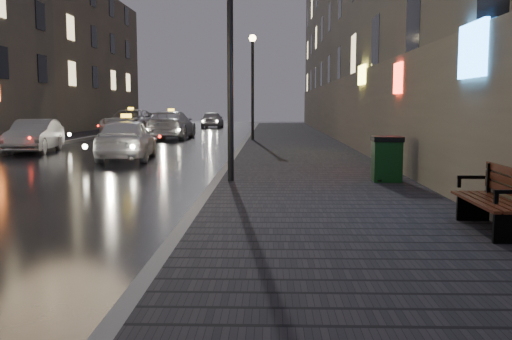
{
  "coord_description": "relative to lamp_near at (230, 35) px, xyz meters",
  "views": [
    {
      "loc": [
        2.78,
        -7.13,
        1.89
      ],
      "look_at": [
        2.54,
        2.06,
        0.85
      ],
      "focal_mm": 40.0,
      "sensor_mm": 36.0,
      "label": 1
    }
  ],
  "objects": [
    {
      "name": "trash_bin",
      "position": [
        3.61,
        0.04,
        -2.81
      ],
      "size": [
        0.71,
        0.71,
        1.04
      ],
      "rotation": [
        0.0,
        0.0,
        -0.04
      ],
      "color": "black",
      "rests_on": "sidewalk"
    },
    {
      "name": "sidewalk",
      "position": [
        2.05,
        15.0,
        -3.41
      ],
      "size": [
        4.6,
        58.0,
        0.15
      ],
      "primitive_type": "cube",
      "color": "black",
      "rests_on": "ground"
    },
    {
      "name": "building_near",
      "position": [
        5.25,
        19.0,
        3.01
      ],
      "size": [
        1.8,
        50.0,
        13.0
      ],
      "primitive_type": "cube",
      "color": "#605B54",
      "rests_on": "ground"
    },
    {
      "name": "lamp_near",
      "position": [
        0.0,
        0.0,
        0.0
      ],
      "size": [
        0.36,
        0.36,
        5.28
      ],
      "color": "black",
      "rests_on": "sidewalk"
    },
    {
      "name": "bench",
      "position": [
        4.07,
        -5.24,
        -2.89
      ],
      "size": [
        0.62,
        1.76,
        0.9
      ],
      "rotation": [
        0.0,
        0.0,
        -0.01
      ],
      "color": "black",
      "rests_on": "sidewalk"
    },
    {
      "name": "sidewalk_far",
      "position": [
        -10.55,
        15.0,
        -3.41
      ],
      "size": [
        2.4,
        58.0,
        0.15
      ],
      "primitive_type": "cube",
      "color": "black",
      "rests_on": "ground"
    },
    {
      "name": "car_left_mid",
      "position": [
        -8.65,
        9.73,
        -2.82
      ],
      "size": [
        1.88,
        4.19,
        1.33
      ],
      "primitive_type": "imported",
      "rotation": [
        0.0,
        0.0,
        0.12
      ],
      "color": "#919199",
      "rests_on": "ground"
    },
    {
      "name": "taxi_mid",
      "position": [
        -4.76,
        19.41,
        -2.7
      ],
      "size": [
        2.29,
        5.45,
        1.57
      ],
      "primitive_type": "imported",
      "rotation": [
        0.0,
        0.0,
        3.13
      ],
      "color": "white",
      "rests_on": "ground"
    },
    {
      "name": "taxi_far",
      "position": [
        -8.03,
        23.27,
        -2.67
      ],
      "size": [
        3.12,
        6.06,
        1.64
      ],
      "primitive_type": "imported",
      "rotation": [
        0.0,
        0.0,
        -0.07
      ],
      "color": "silver",
      "rests_on": "ground"
    },
    {
      "name": "ground",
      "position": [
        -1.85,
        -6.0,
        -3.49
      ],
      "size": [
        120.0,
        120.0,
        0.0
      ],
      "primitive_type": "plane",
      "color": "black",
      "rests_on": "ground"
    },
    {
      "name": "building_far_c",
      "position": [
        -15.35,
        33.0,
        2.01
      ],
      "size": [
        6.0,
        22.0,
        11.0
      ],
      "primitive_type": "cube",
      "color": "#6B6051",
      "rests_on": "ground"
    },
    {
      "name": "taxi_near",
      "position": [
        -4.09,
        6.59,
        -2.76
      ],
      "size": [
        2.15,
        4.45,
        1.47
      ],
      "primitive_type": "imported",
      "rotation": [
        0.0,
        0.0,
        3.24
      ],
      "color": "white",
      "rests_on": "ground"
    },
    {
      "name": "lamp_far",
      "position": [
        0.0,
        16.0,
        0.0
      ],
      "size": [
        0.36,
        0.36,
        5.28
      ],
      "color": "black",
      "rests_on": "sidewalk"
    },
    {
      "name": "curb_far",
      "position": [
        -9.25,
        15.0,
        -3.41
      ],
      "size": [
        0.2,
        58.0,
        0.15
      ],
      "primitive_type": "cube",
      "color": "slate",
      "rests_on": "ground"
    },
    {
      "name": "curb",
      "position": [
        -0.35,
        15.0,
        -3.41
      ],
      "size": [
        0.2,
        58.0,
        0.15
      ],
      "primitive_type": "cube",
      "color": "slate",
      "rests_on": "ground"
    },
    {
      "name": "car_far",
      "position": [
        -4.01,
        35.1,
        -2.79
      ],
      "size": [
        1.7,
        4.1,
        1.39
      ],
      "primitive_type": "imported",
      "rotation": [
        0.0,
        0.0,
        3.13
      ],
      "color": "#A3A2AB",
      "rests_on": "ground"
    }
  ]
}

